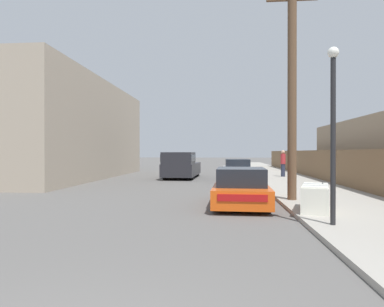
{
  "coord_description": "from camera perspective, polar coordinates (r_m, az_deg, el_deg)",
  "views": [
    {
      "loc": [
        1.2,
        -2.1,
        1.81
      ],
      "look_at": [
        0.02,
        11.16,
        1.76
      ],
      "focal_mm": 32.0,
      "sensor_mm": 36.0,
      "label": 1
    }
  ],
  "objects": [
    {
      "name": "street_lamp",
      "position": [
        8.63,
        22.46,
        5.15
      ],
      "size": [
        0.26,
        0.26,
        4.14
      ],
      "color": "#232326",
      "rests_on": "sidewalk_curb"
    },
    {
      "name": "wooden_fence",
      "position": [
        23.77,
        19.82,
        -1.67
      ],
      "size": [
        0.08,
        39.11,
        1.81
      ],
      "primitive_type": "cube",
      "color": "brown",
      "rests_on": "sidewalk_curb"
    },
    {
      "name": "pickup_truck",
      "position": [
        23.44,
        -1.85,
        -1.99
      ],
      "size": [
        2.26,
        5.43,
        1.8
      ],
      "rotation": [
        0.0,
        0.0,
        3.1
      ],
      "color": "#232328",
      "rests_on": "ground"
    },
    {
      "name": "car_parked_mid",
      "position": [
        22.26,
        7.5,
        -2.77
      ],
      "size": [
        1.77,
        4.61,
        1.36
      ],
      "rotation": [
        0.0,
        0.0,
        0.01
      ],
      "color": "silver",
      "rests_on": "ground"
    },
    {
      "name": "utility_pole",
      "position": [
        12.87,
        16.34,
        10.85
      ],
      "size": [
        1.8,
        0.31,
        7.92
      ],
      "color": "brown",
      "rests_on": "sidewalk_curb"
    },
    {
      "name": "building_left_block",
      "position": [
        25.88,
        -20.98,
        3.6
      ],
      "size": [
        7.0,
        17.47,
        6.67
      ],
      "primitive_type": "cube",
      "color": "tan",
      "rests_on": "ground"
    },
    {
      "name": "discarded_fridge",
      "position": [
        10.54,
        19.84,
        -6.95
      ],
      "size": [
        1.15,
        1.81,
        0.78
      ],
      "rotation": [
        0.0,
        0.0,
        -0.28
      ],
      "color": "silver",
      "rests_on": "sidewalk_curb"
    },
    {
      "name": "pedestrian",
      "position": [
        24.42,
        14.93,
        -1.52
      ],
      "size": [
        0.34,
        0.34,
        1.82
      ],
      "color": "#282D42",
      "rests_on": "sidewalk_curb"
    },
    {
      "name": "sidewalk_curb",
      "position": [
        25.98,
        14.16,
        -3.63
      ],
      "size": [
        4.2,
        63.0,
        0.12
      ],
      "primitive_type": "cube",
      "color": "#9E998E",
      "rests_on": "ground"
    },
    {
      "name": "parked_sports_car_red",
      "position": [
        11.76,
        8.13,
        -5.79
      ],
      "size": [
        1.94,
        4.31,
        1.28
      ],
      "rotation": [
        0.0,
        0.0,
        -0.03
      ],
      "color": "#E05114",
      "rests_on": "ground"
    }
  ]
}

